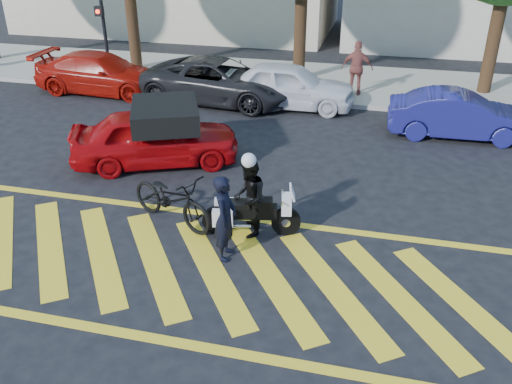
% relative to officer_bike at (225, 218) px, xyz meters
% --- Properties ---
extents(ground, '(90.00, 90.00, 0.00)m').
position_rel_officer_bike_xyz_m(ground, '(-0.63, -0.48, -0.83)').
color(ground, black).
rests_on(ground, ground).
extents(sidewalk, '(60.00, 5.00, 0.15)m').
position_rel_officer_bike_xyz_m(sidewalk, '(-0.63, 11.52, -0.76)').
color(sidewalk, '#9E998E').
rests_on(sidewalk, ground).
extents(crosswalk, '(12.33, 4.00, 0.01)m').
position_rel_officer_bike_xyz_m(crosswalk, '(-0.67, -0.48, -0.83)').
color(crosswalk, yellow).
rests_on(crosswalk, ground).
extents(signal_pole, '(0.28, 0.43, 3.20)m').
position_rel_officer_bike_xyz_m(signal_pole, '(-7.13, 9.26, 1.09)').
color(signal_pole, black).
rests_on(signal_pole, ground).
extents(officer_bike, '(0.43, 0.63, 1.67)m').
position_rel_officer_bike_xyz_m(officer_bike, '(0.00, 0.00, 0.00)').
color(officer_bike, black).
rests_on(officer_bike, ground).
extents(bicycle, '(2.25, 1.56, 1.12)m').
position_rel_officer_bike_xyz_m(bicycle, '(-1.42, 0.92, -0.27)').
color(bicycle, black).
rests_on(bicycle, ground).
extents(police_motorcycle, '(1.94, 0.80, 0.86)m').
position_rel_officer_bike_xyz_m(police_motorcycle, '(0.23, 0.88, -0.36)').
color(police_motorcycle, black).
rests_on(police_motorcycle, ground).
extents(officer_moto, '(0.76, 0.90, 1.62)m').
position_rel_officer_bike_xyz_m(officer_moto, '(0.22, 0.88, -0.02)').
color(officer_moto, black).
rests_on(officer_moto, ground).
extents(red_convertible, '(4.46, 3.16, 1.41)m').
position_rel_officer_bike_xyz_m(red_convertible, '(-2.91, 3.60, -0.13)').
color(red_convertible, '#AD080B').
rests_on(red_convertible, ground).
extents(parked_left, '(4.71, 1.98, 1.36)m').
position_rel_officer_bike_xyz_m(parked_left, '(-7.13, 8.72, -0.15)').
color(parked_left, '#A9120A').
rests_on(parked_left, ground).
extents(parked_mid_left, '(5.33, 2.83, 1.43)m').
position_rel_officer_bike_xyz_m(parked_mid_left, '(-2.82, 8.72, -0.12)').
color(parked_mid_left, black).
rests_on(parked_mid_left, ground).
extents(parked_mid_right, '(4.27, 1.76, 1.45)m').
position_rel_officer_bike_xyz_m(parked_mid_right, '(-0.48, 8.72, -0.11)').
color(parked_mid_right, white).
rests_on(parked_mid_right, ground).
extents(parked_right, '(3.95, 1.50, 1.29)m').
position_rel_officer_bike_xyz_m(parked_right, '(4.67, 7.32, -0.19)').
color(parked_right, navy).
rests_on(parked_right, ground).
extents(pedestrian_right, '(1.06, 0.46, 1.80)m').
position_rel_officer_bike_xyz_m(pedestrian_right, '(1.56, 10.12, 0.22)').
color(pedestrian_right, '#974E44').
rests_on(pedestrian_right, sidewalk).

